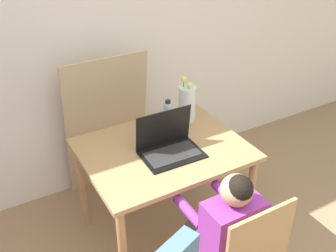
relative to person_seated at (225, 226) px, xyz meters
name	(u,v)px	position (x,y,z in m)	size (l,w,h in m)	color
wall_back	(86,33)	(-0.17, 1.46, 0.65)	(6.40, 0.05, 2.50)	white
dining_table	(163,160)	(-0.01, 0.64, 0.02)	(1.00, 0.79, 0.72)	tan
person_seated	(225,226)	(0.00, 0.00, 0.00)	(0.31, 0.42, 0.97)	purple
laptop	(168,143)	(0.00, 0.58, 0.18)	(0.37, 0.26, 0.26)	black
flower_vase	(187,103)	(0.30, 0.86, 0.25)	(0.12, 0.12, 0.32)	silver
water_bottle	(168,115)	(0.14, 0.84, 0.21)	(0.06, 0.06, 0.20)	silver
cardboard_panel	(107,125)	(-0.12, 1.32, -0.04)	(0.64, 0.17, 1.13)	tan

